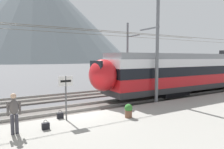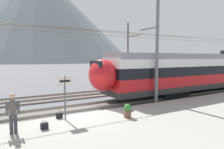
{
  "view_description": "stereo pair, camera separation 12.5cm",
  "coord_description": "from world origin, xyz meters",
  "views": [
    {
      "loc": [
        -3.87,
        -10.87,
        3.51
      ],
      "look_at": [
        4.4,
        3.54,
        2.08
      ],
      "focal_mm": 31.56,
      "sensor_mm": 36.0,
      "label": 1
    },
    {
      "loc": [
        -3.76,
        -10.93,
        3.51
      ],
      "look_at": [
        4.4,
        3.54,
        2.08
      ],
      "focal_mm": 31.56,
      "sensor_mm": 36.0,
      "label": 2
    }
  ],
  "objects": [
    {
      "name": "train_far_track",
      "position": [
        20.42,
        6.06,
        2.22
      ],
      "size": [
        25.32,
        2.99,
        4.27
      ],
      "color": "#2D2D30",
      "rests_on": "track_far"
    },
    {
      "name": "potted_plant_platform_edge",
      "position": [
        1.88,
        -2.59,
        0.78
      ],
      "size": [
        0.42,
        0.42,
        0.71
      ],
      "color": "brown",
      "rests_on": "platform_slab"
    },
    {
      "name": "passenger_walking",
      "position": [
        -3.43,
        -2.12,
        1.34
      ],
      "size": [
        0.53,
        0.22,
        1.69
      ],
      "color": "#383842",
      "rests_on": "platform_slab"
    },
    {
      "name": "ground_plane",
      "position": [
        0.0,
        0.0,
        0.0
      ],
      "size": [
        400.0,
        400.0,
        0.0
      ],
      "primitive_type": "plane",
      "color": "#565659"
    },
    {
      "name": "track_near",
      "position": [
        0.0,
        1.41,
        0.07
      ],
      "size": [
        120.0,
        3.0,
        0.28
      ],
      "color": "#5B5651",
      "rests_on": "ground"
    },
    {
      "name": "handbag_near_sign",
      "position": [
        -1.26,
        -0.97,
        0.54
      ],
      "size": [
        0.32,
        0.18,
        0.42
      ],
      "color": "black",
      "rests_on": "platform_slab"
    },
    {
      "name": "mountain_central_peak",
      "position": [
        26.82,
        181.52,
        42.71
      ],
      "size": [
        170.99,
        170.99,
        85.41
      ],
      "primitive_type": "cone",
      "color": "slate",
      "rests_on": "ground"
    },
    {
      "name": "platform_slab",
      "position": [
        0.0,
        -4.61,
        0.2
      ],
      "size": [
        120.0,
        7.93,
        0.39
      ],
      "primitive_type": "cube",
      "color": "gray",
      "rests_on": "ground"
    },
    {
      "name": "track_far",
      "position": [
        0.0,
        6.06,
        0.07
      ],
      "size": [
        120.0,
        3.0,
        0.28
      ],
      "color": "#5B5651",
      "rests_on": "ground"
    },
    {
      "name": "catenary_mast_mid",
      "position": [
        5.83,
        -0.25,
        4.28
      ],
      "size": [
        44.37,
        2.07,
        8.33
      ],
      "color": "slate",
      "rests_on": "ground"
    },
    {
      "name": "catenary_mast_far_side",
      "position": [
        9.14,
        8.02,
        3.96
      ],
      "size": [
        44.37,
        2.42,
        7.5
      ],
      "color": "slate",
      "rests_on": "ground"
    },
    {
      "name": "platform_sign",
      "position": [
        -1.07,
        -1.41,
        2.02
      ],
      "size": [
        0.7,
        0.08,
        2.22
      ],
      "color": "#59595B",
      "rests_on": "platform_slab"
    },
    {
      "name": "handbag_beside_passenger",
      "position": [
        -2.23,
        -2.2,
        0.54
      ],
      "size": [
        0.32,
        0.18,
        0.42
      ],
      "color": "black",
      "rests_on": "platform_slab"
    }
  ]
}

